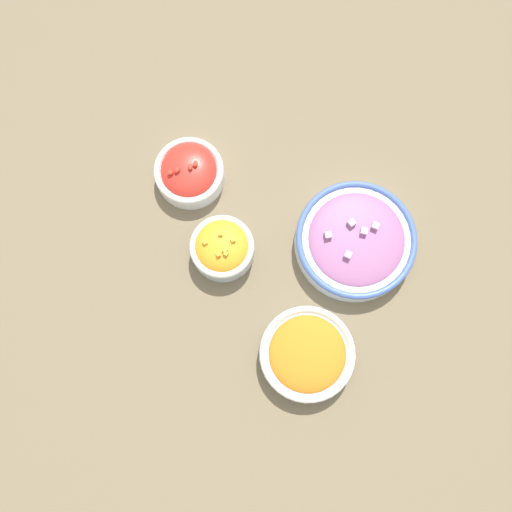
{
  "coord_description": "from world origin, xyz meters",
  "views": [
    {
      "loc": [
        -0.09,
        0.19,
        1.04
      ],
      "look_at": [
        0.0,
        0.0,
        0.03
      ],
      "focal_mm": 40.0,
      "sensor_mm": 36.0,
      "label": 1
    }
  ],
  "objects_px": {
    "bowl_carrots": "(307,354)",
    "bowl_cherry_tomatoes": "(189,172)",
    "bowl_squash": "(222,248)",
    "bowl_red_onion": "(355,241)"
  },
  "relations": [
    {
      "from": "bowl_carrots",
      "to": "bowl_cherry_tomatoes",
      "type": "relative_size",
      "value": 1.28
    },
    {
      "from": "bowl_red_onion",
      "to": "bowl_cherry_tomatoes",
      "type": "relative_size",
      "value": 1.69
    },
    {
      "from": "bowl_carrots",
      "to": "bowl_red_onion",
      "type": "xyz_separation_m",
      "value": [
        0.01,
        -0.22,
        -0.0
      ]
    },
    {
      "from": "bowl_red_onion",
      "to": "bowl_squash",
      "type": "bearing_deg",
      "value": 30.36
    },
    {
      "from": "bowl_squash",
      "to": "bowl_red_onion",
      "type": "xyz_separation_m",
      "value": [
        -0.21,
        -0.12,
        -0.01
      ]
    },
    {
      "from": "bowl_carrots",
      "to": "bowl_squash",
      "type": "bearing_deg",
      "value": -24.66
    },
    {
      "from": "bowl_squash",
      "to": "bowl_cherry_tomatoes",
      "type": "height_order",
      "value": "bowl_squash"
    },
    {
      "from": "bowl_squash",
      "to": "bowl_carrots",
      "type": "height_order",
      "value": "bowl_squash"
    },
    {
      "from": "bowl_squash",
      "to": "bowl_red_onion",
      "type": "distance_m",
      "value": 0.24
    },
    {
      "from": "bowl_carrots",
      "to": "bowl_cherry_tomatoes",
      "type": "distance_m",
      "value": 0.4
    }
  ]
}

